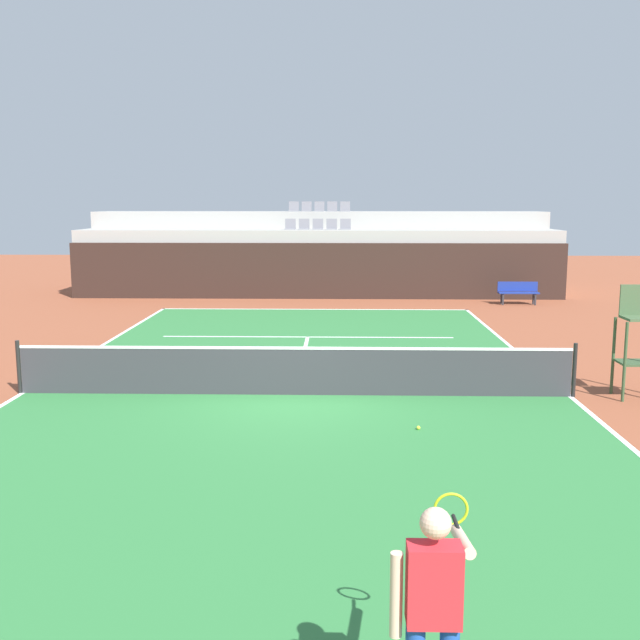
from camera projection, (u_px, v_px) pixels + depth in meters
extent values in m
plane|color=brown|center=(294.00, 395.00, 14.64)|extent=(80.00, 80.00, 0.00)
cube|color=#2D7238|center=(294.00, 395.00, 14.64)|extent=(11.00, 24.00, 0.01)
cube|color=white|center=(314.00, 309.00, 26.43)|extent=(11.00, 0.10, 0.00)
cube|color=white|center=(23.00, 393.00, 14.78)|extent=(0.10, 24.00, 0.00)
cube|color=white|center=(570.00, 396.00, 14.50)|extent=(0.10, 24.00, 0.00)
cube|color=white|center=(308.00, 337.00, 20.95)|extent=(8.26, 0.10, 0.00)
cube|color=white|center=(302.00, 361.00, 17.80)|extent=(0.10, 6.40, 0.00)
cube|color=black|center=(317.00, 271.00, 29.34)|extent=(19.69, 0.30, 2.21)
cube|color=#9E9E99|center=(318.00, 262.00, 30.64)|extent=(19.69, 2.40, 2.70)
cube|color=#9E9E99|center=(319.00, 250.00, 32.95)|extent=(19.69, 2.40, 3.41)
cube|color=slate|center=(290.00, 229.00, 30.45)|extent=(0.44, 0.44, 0.04)
cube|color=slate|center=(290.00, 223.00, 30.61)|extent=(0.44, 0.04, 0.40)
cube|color=slate|center=(304.00, 229.00, 30.44)|extent=(0.44, 0.44, 0.04)
cube|color=slate|center=(304.00, 223.00, 30.60)|extent=(0.44, 0.04, 0.40)
cube|color=slate|center=(318.00, 229.00, 30.42)|extent=(0.44, 0.44, 0.04)
cube|color=slate|center=(318.00, 224.00, 30.58)|extent=(0.44, 0.04, 0.40)
cube|color=slate|center=(332.00, 229.00, 30.41)|extent=(0.44, 0.44, 0.04)
cube|color=slate|center=(332.00, 224.00, 30.57)|extent=(0.44, 0.04, 0.40)
cube|color=slate|center=(345.00, 229.00, 30.39)|extent=(0.44, 0.44, 0.04)
cube|color=slate|center=(345.00, 224.00, 30.56)|extent=(0.44, 0.04, 0.40)
cube|color=slate|center=(294.00, 211.00, 32.71)|extent=(0.44, 0.44, 0.04)
cube|color=slate|center=(294.00, 206.00, 32.87)|extent=(0.44, 0.04, 0.40)
cube|color=slate|center=(306.00, 211.00, 32.69)|extent=(0.44, 0.44, 0.04)
cube|color=slate|center=(307.00, 206.00, 32.86)|extent=(0.44, 0.04, 0.40)
cube|color=slate|center=(319.00, 211.00, 32.68)|extent=(0.44, 0.44, 0.04)
cube|color=slate|center=(319.00, 206.00, 32.84)|extent=(0.44, 0.04, 0.40)
cube|color=slate|center=(332.00, 211.00, 32.67)|extent=(0.44, 0.44, 0.04)
cube|color=slate|center=(332.00, 206.00, 32.83)|extent=(0.44, 0.04, 0.40)
cube|color=slate|center=(345.00, 211.00, 32.65)|extent=(0.44, 0.44, 0.04)
cube|color=slate|center=(345.00, 206.00, 32.81)|extent=(0.44, 0.04, 0.40)
cylinder|color=black|center=(19.00, 367.00, 14.69)|extent=(0.08, 0.08, 1.07)
cylinder|color=black|center=(574.00, 370.00, 14.41)|extent=(0.08, 0.08, 1.07)
cube|color=#333338|center=(294.00, 372.00, 14.56)|extent=(10.90, 0.02, 0.92)
cube|color=white|center=(294.00, 348.00, 14.49)|extent=(10.90, 0.04, 0.05)
cube|color=red|center=(434.00, 585.00, 5.10)|extent=(0.38, 0.22, 0.58)
sphere|color=beige|center=(436.00, 523.00, 5.03)|extent=(0.22, 0.22, 0.22)
cylinder|color=beige|center=(396.00, 595.00, 5.12)|extent=(0.09, 0.09, 0.62)
cylinder|color=beige|center=(462.00, 541.00, 5.36)|extent=(0.09, 0.63, 0.20)
cylinder|color=black|center=(456.00, 523.00, 5.66)|extent=(0.03, 0.28, 0.03)
torus|color=#BFD819|center=(451.00, 509.00, 5.92)|extent=(0.28, 0.02, 0.28)
cylinder|color=#334C2D|center=(625.00, 362.00, 14.06)|extent=(0.06, 0.06, 1.55)
cylinder|color=#334C2D|center=(613.00, 356.00, 14.65)|extent=(0.06, 0.06, 1.55)
cube|color=#334C2D|center=(637.00, 363.00, 14.36)|extent=(0.70, 0.60, 0.04)
cube|color=#3F5938|center=(640.00, 318.00, 14.22)|extent=(0.60, 0.60, 0.05)
cube|color=#3F5938|center=(635.00, 300.00, 14.44)|extent=(0.60, 0.04, 0.60)
cube|color=navy|center=(518.00, 293.00, 27.66)|extent=(1.50, 0.40, 0.05)
cube|color=navy|center=(518.00, 286.00, 27.81)|extent=(1.50, 0.04, 0.36)
cube|color=#2D2D33|center=(503.00, 299.00, 27.58)|extent=(0.06, 0.06, 0.42)
cube|color=#2D2D33|center=(535.00, 300.00, 27.55)|extent=(0.06, 0.06, 0.42)
cube|color=#2D2D33|center=(501.00, 299.00, 27.85)|extent=(0.06, 0.06, 0.42)
cube|color=#2D2D33|center=(533.00, 299.00, 27.82)|extent=(0.06, 0.06, 0.42)
sphere|color=#CCE033|center=(418.00, 428.00, 12.38)|extent=(0.07, 0.07, 0.07)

